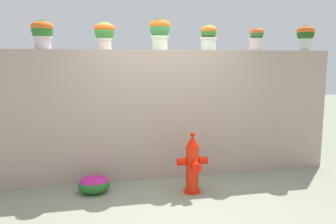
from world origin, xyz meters
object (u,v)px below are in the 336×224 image
(potted_plant_3, at_px, (160,31))
(fire_hydrant, at_px, (193,165))
(potted_plant_5, at_px, (257,38))
(potted_plant_2, at_px, (105,32))
(potted_plant_6, at_px, (306,35))
(flower_bush_left, at_px, (94,184))
(potted_plant_1, at_px, (42,32))
(potted_plant_4, at_px, (209,36))

(potted_plant_3, relative_size, fire_hydrant, 0.56)
(potted_plant_3, xyz_separation_m, potted_plant_5, (1.64, -0.07, -0.09))
(potted_plant_2, bearing_deg, potted_plant_6, 0.19)
(flower_bush_left, bearing_deg, potted_plant_2, 65.98)
(potted_plant_2, bearing_deg, potted_plant_1, 179.04)
(fire_hydrant, bearing_deg, potted_plant_5, 31.66)
(potted_plant_5, height_order, flower_bush_left, potted_plant_5)
(potted_plant_4, bearing_deg, potted_plant_5, -1.20)
(potted_plant_5, relative_size, fire_hydrant, 0.43)
(fire_hydrant, height_order, flower_bush_left, fire_hydrant)
(potted_plant_2, xyz_separation_m, potted_plant_6, (3.42, 0.01, 0.02))
(potted_plant_4, height_order, fire_hydrant, potted_plant_4)
(potted_plant_5, height_order, fire_hydrant, potted_plant_5)
(potted_plant_1, bearing_deg, potted_plant_2, -0.96)
(potted_plant_4, height_order, potted_plant_6, potted_plant_6)
(potted_plant_2, bearing_deg, potted_plant_4, 0.82)
(potted_plant_1, distance_m, potted_plant_6, 4.31)
(potted_plant_1, relative_size, fire_hydrant, 0.48)
(potted_plant_4, xyz_separation_m, flower_bush_left, (-1.89, -0.54, -2.16))
(potted_plant_3, relative_size, flower_bush_left, 1.09)
(potted_plant_6, height_order, fire_hydrant, potted_plant_6)
(potted_plant_5, relative_size, flower_bush_left, 0.84)
(potted_plant_1, relative_size, potted_plant_3, 0.86)
(fire_hydrant, bearing_deg, potted_plant_1, 157.88)
(potted_plant_2, relative_size, potted_plant_5, 1.09)
(potted_plant_5, relative_size, potted_plant_6, 0.87)
(potted_plant_2, height_order, potted_plant_4, potted_plant_2)
(potted_plant_3, distance_m, fire_hydrant, 2.17)
(potted_plant_4, xyz_separation_m, potted_plant_6, (1.76, -0.01, 0.05))
(potted_plant_6, relative_size, fire_hydrant, 0.50)
(potted_plant_2, distance_m, potted_plant_6, 3.42)
(fire_hydrant, relative_size, flower_bush_left, 1.94)
(potted_plant_2, height_order, flower_bush_left, potted_plant_2)
(fire_hydrant, distance_m, flower_bush_left, 1.45)
(potted_plant_4, relative_size, potted_plant_6, 0.93)
(fire_hydrant, bearing_deg, flower_bush_left, 167.69)
(potted_plant_4, height_order, potted_plant_5, potted_plant_4)
(fire_hydrant, bearing_deg, potted_plant_6, 20.23)
(potted_plant_3, height_order, potted_plant_5, potted_plant_3)
(potted_plant_6, bearing_deg, potted_plant_4, 179.60)
(potted_plant_3, height_order, fire_hydrant, potted_plant_3)
(potted_plant_6, bearing_deg, potted_plant_2, -179.81)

